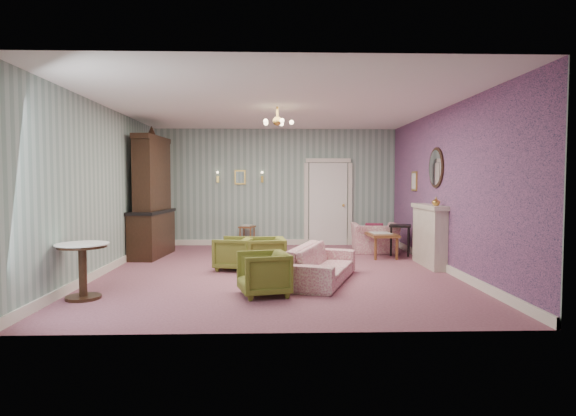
{
  "coord_description": "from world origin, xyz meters",
  "views": [
    {
      "loc": [
        -0.07,
        -8.4,
        1.59
      ],
      "look_at": [
        0.2,
        0.4,
        1.1
      ],
      "focal_mm": 29.65,
      "sensor_mm": 36.0,
      "label": 1
    }
  ],
  "objects_px": {
    "sofa_chintz": "(322,258)",
    "olive_chair_b": "(265,253)",
    "fireplace": "(429,235)",
    "side_table_black": "(400,240)",
    "coffee_table": "(380,245)",
    "pedestal_table": "(83,271)",
    "olive_chair_c": "(234,252)",
    "wingback_chair": "(375,233)",
    "olive_chair_a": "(264,271)",
    "dresser": "(152,193)"
  },
  "relations": [
    {
      "from": "dresser",
      "to": "olive_chair_b",
      "type": "bearing_deg",
      "value": -32.78
    },
    {
      "from": "sofa_chintz",
      "to": "coffee_table",
      "type": "bearing_deg",
      "value": -12.2
    },
    {
      "from": "wingback_chair",
      "to": "coffee_table",
      "type": "height_order",
      "value": "wingback_chair"
    },
    {
      "from": "olive_chair_c",
      "to": "wingback_chair",
      "type": "xyz_separation_m",
      "value": [
        2.98,
        2.01,
        0.11
      ]
    },
    {
      "from": "olive_chair_b",
      "to": "sofa_chintz",
      "type": "xyz_separation_m",
      "value": [
        0.9,
        -0.78,
        0.04
      ]
    },
    {
      "from": "fireplace",
      "to": "coffee_table",
      "type": "distance_m",
      "value": 1.35
    },
    {
      "from": "sofa_chintz",
      "to": "dresser",
      "type": "height_order",
      "value": "dresser"
    },
    {
      "from": "olive_chair_c",
      "to": "sofa_chintz",
      "type": "height_order",
      "value": "sofa_chintz"
    },
    {
      "from": "dresser",
      "to": "fireplace",
      "type": "distance_m",
      "value": 5.72
    },
    {
      "from": "olive_chair_a",
      "to": "coffee_table",
      "type": "relative_size",
      "value": 0.68
    },
    {
      "from": "olive_chair_a",
      "to": "wingback_chair",
      "type": "height_order",
      "value": "wingback_chair"
    },
    {
      "from": "olive_chair_a",
      "to": "pedestal_table",
      "type": "xyz_separation_m",
      "value": [
        -2.44,
        -0.12,
        0.04
      ]
    },
    {
      "from": "sofa_chintz",
      "to": "dresser",
      "type": "xyz_separation_m",
      "value": [
        -3.34,
        2.66,
        0.97
      ]
    },
    {
      "from": "coffee_table",
      "to": "olive_chair_b",
      "type": "bearing_deg",
      "value": -145.17
    },
    {
      "from": "olive_chair_a",
      "to": "sofa_chintz",
      "type": "distance_m",
      "value": 1.29
    },
    {
      "from": "coffee_table",
      "to": "side_table_black",
      "type": "height_order",
      "value": "side_table_black"
    },
    {
      "from": "olive_chair_b",
      "to": "coffee_table",
      "type": "xyz_separation_m",
      "value": [
        2.4,
        1.67,
        -0.09
      ]
    },
    {
      "from": "fireplace",
      "to": "side_table_black",
      "type": "xyz_separation_m",
      "value": [
        -0.21,
        1.27,
        -0.25
      ]
    },
    {
      "from": "pedestal_table",
      "to": "sofa_chintz",
      "type": "bearing_deg",
      "value": 17.23
    },
    {
      "from": "side_table_black",
      "to": "olive_chair_b",
      "type": "bearing_deg",
      "value": -147.65
    },
    {
      "from": "side_table_black",
      "to": "pedestal_table",
      "type": "bearing_deg",
      "value": -145.6
    },
    {
      "from": "olive_chair_c",
      "to": "olive_chair_a",
      "type": "bearing_deg",
      "value": 30.34
    },
    {
      "from": "olive_chair_b",
      "to": "olive_chair_c",
      "type": "bearing_deg",
      "value": -120.03
    },
    {
      "from": "olive_chair_a",
      "to": "olive_chair_b",
      "type": "height_order",
      "value": "olive_chair_b"
    },
    {
      "from": "olive_chair_b",
      "to": "sofa_chintz",
      "type": "height_order",
      "value": "sofa_chintz"
    },
    {
      "from": "olive_chair_b",
      "to": "coffee_table",
      "type": "bearing_deg",
      "value": 119.61
    },
    {
      "from": "dresser",
      "to": "pedestal_table",
      "type": "xyz_separation_m",
      "value": [
        0.0,
        -3.69,
        -0.97
      ]
    },
    {
      "from": "sofa_chintz",
      "to": "side_table_black",
      "type": "height_order",
      "value": "sofa_chintz"
    },
    {
      "from": "olive_chair_b",
      "to": "sofa_chintz",
      "type": "relative_size",
      "value": 0.35
    },
    {
      "from": "fireplace",
      "to": "coffee_table",
      "type": "relative_size",
      "value": 1.41
    },
    {
      "from": "wingback_chair",
      "to": "coffee_table",
      "type": "distance_m",
      "value": 0.63
    },
    {
      "from": "olive_chair_b",
      "to": "wingback_chair",
      "type": "distance_m",
      "value": 3.32
    },
    {
      "from": "pedestal_table",
      "to": "wingback_chair",
      "type": "bearing_deg",
      "value": 40.08
    },
    {
      "from": "sofa_chintz",
      "to": "olive_chair_b",
      "type": "bearing_deg",
      "value": 68.48
    },
    {
      "from": "wingback_chair",
      "to": "dresser",
      "type": "relative_size",
      "value": 0.37
    },
    {
      "from": "sofa_chintz",
      "to": "side_table_black",
      "type": "xyz_separation_m",
      "value": [
        1.96,
        2.59,
        -0.05
      ]
    },
    {
      "from": "fireplace",
      "to": "pedestal_table",
      "type": "xyz_separation_m",
      "value": [
        -5.51,
        -2.36,
        -0.2
      ]
    },
    {
      "from": "dresser",
      "to": "fireplace",
      "type": "height_order",
      "value": "dresser"
    },
    {
      "from": "olive_chair_a",
      "to": "coffee_table",
      "type": "xyz_separation_m",
      "value": [
        2.4,
        3.37,
        -0.08
      ]
    },
    {
      "from": "side_table_black",
      "to": "pedestal_table",
      "type": "distance_m",
      "value": 6.42
    },
    {
      "from": "side_table_black",
      "to": "olive_chair_c",
      "type": "bearing_deg",
      "value": -155.61
    },
    {
      "from": "olive_chair_a",
      "to": "coffee_table",
      "type": "distance_m",
      "value": 4.14
    },
    {
      "from": "fireplace",
      "to": "side_table_black",
      "type": "bearing_deg",
      "value": 99.39
    },
    {
      "from": "coffee_table",
      "to": "pedestal_table",
      "type": "bearing_deg",
      "value": -144.23
    },
    {
      "from": "olive_chair_c",
      "to": "fireplace",
      "type": "xyz_separation_m",
      "value": [
        3.63,
        0.28,
        0.25
      ]
    },
    {
      "from": "pedestal_table",
      "to": "dresser",
      "type": "bearing_deg",
      "value": 90.0
    },
    {
      "from": "coffee_table",
      "to": "side_table_black",
      "type": "distance_m",
      "value": 0.49
    },
    {
      "from": "wingback_chair",
      "to": "side_table_black",
      "type": "xyz_separation_m",
      "value": [
        0.44,
        -0.46,
        -0.1
      ]
    },
    {
      "from": "wingback_chair",
      "to": "fireplace",
      "type": "relative_size",
      "value": 0.71
    },
    {
      "from": "sofa_chintz",
      "to": "wingback_chair",
      "type": "relative_size",
      "value": 1.95
    }
  ]
}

